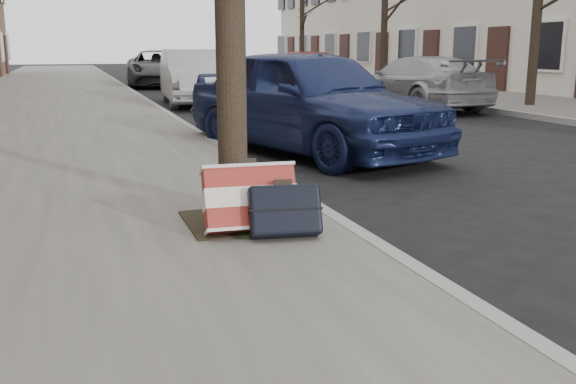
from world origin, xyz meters
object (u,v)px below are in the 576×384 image
object	(u,v)px
car_near_front	(310,100)
car_near_mid	(194,77)
suitcase_navy	(285,210)
suitcase_red	(250,199)

from	to	relation	value
car_near_front	car_near_mid	bearing A→B (deg)	72.76
suitcase_navy	car_near_front	distance (m)	4.54
suitcase_red	car_near_front	distance (m)	4.45
car_near_front	suitcase_navy	bearing A→B (deg)	-130.44
suitcase_red	car_near_front	bearing A→B (deg)	67.69
suitcase_navy	car_near_front	world-z (taller)	car_near_front
car_near_front	suitcase_red	bearing A→B (deg)	-133.80
car_near_front	car_near_mid	xyz separation A→B (m)	(-0.04, 8.29, -0.04)
suitcase_navy	car_near_mid	distance (m)	12.58
car_near_mid	suitcase_navy	bearing A→B (deg)	-93.90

